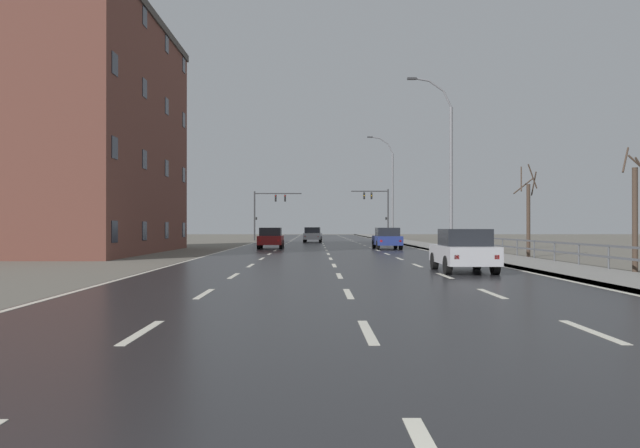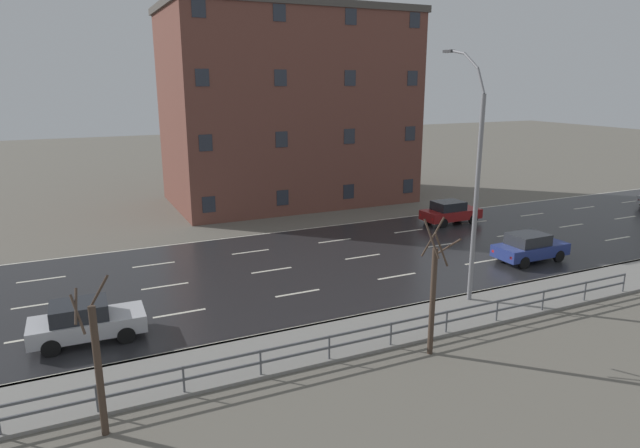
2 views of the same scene
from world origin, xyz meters
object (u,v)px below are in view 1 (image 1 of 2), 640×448
traffic_signal_right (379,205)px  traffic_signal_left (267,206)px  car_near_left (387,238)px  brick_building (69,133)px  car_far_right (463,250)px  street_lamp_midground (448,168)px  car_distant (313,235)px  car_near_right (271,238)px  street_lamp_distant (391,190)px

traffic_signal_right → traffic_signal_left: bearing=-179.3°
car_near_left → brick_building: 22.49m
car_far_right → street_lamp_midground: bearing=80.7°
street_lamp_midground → brick_building: brick_building is taller
traffic_signal_right → car_near_left: size_ratio=1.48×
street_lamp_midground → traffic_signal_left: bearing=111.8°
car_distant → car_near_left: 20.22m
car_far_right → traffic_signal_right: bearing=88.5°
traffic_signal_left → car_near_right: (2.39, -26.71, -3.23)m
street_lamp_distant → traffic_signal_left: size_ratio=1.96×
car_near_right → street_lamp_distant: bearing=60.0°
street_lamp_midground → car_distant: size_ratio=2.60×
car_near_left → car_far_right: size_ratio=1.00×
brick_building → street_lamp_distant: bearing=49.1°
street_lamp_distant → car_near_right: size_ratio=2.77×
street_lamp_distant → car_near_right: street_lamp_distant is taller
car_distant → car_far_right: size_ratio=1.01×
traffic_signal_left → street_lamp_distant: bearing=-25.0°
brick_building → traffic_signal_right: bearing=55.8°
traffic_signal_right → car_far_right: traffic_signal_right is taller
traffic_signal_right → car_near_left: 28.46m
car_distant → car_near_left: bearing=-71.6°
traffic_signal_right → brick_building: 41.17m
car_near_right → brick_building: brick_building is taller
street_lamp_midground → car_near_left: (-2.97, 6.72, -4.49)m
street_lamp_distant → traffic_signal_left: bearing=155.0°
street_lamp_midground → brick_building: size_ratio=0.58×
car_far_right → car_near_right: size_ratio=1.00×
car_distant → car_near_right: 18.43m
traffic_signal_right → car_far_right: 50.62m
traffic_signal_right → car_distant: traffic_signal_right is taller
street_lamp_midground → car_near_left: 8.61m
car_distant → brick_building: brick_building is taller
street_lamp_distant → traffic_signal_left: street_lamp_distant is taller
street_lamp_distant → car_distant: (-8.42, -2.06, -4.74)m
street_lamp_distant → car_near_left: (-2.98, -21.53, -4.74)m
car_near_left → car_near_right: (-8.52, 1.30, 0.00)m
traffic_signal_left → car_near_left: traffic_signal_left is taller
car_near_left → car_far_right: bearing=-90.4°
traffic_signal_left → car_near_right: bearing=-84.9°
traffic_signal_right → car_near_right: bearing=-112.1°
car_far_right → brick_building: bearing=142.6°
street_lamp_distant → traffic_signal_right: bearing=94.9°
car_far_right → car_distant: bearing=98.6°
street_lamp_distant → traffic_signal_left: 15.39m
street_lamp_distant → traffic_signal_left: (-13.88, 6.47, -1.50)m
street_lamp_midground → traffic_signal_right: street_lamp_midground is taller
car_distant → car_near_left: same height
car_distant → car_near_right: size_ratio=1.02×
traffic_signal_left → brick_building: brick_building is taller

